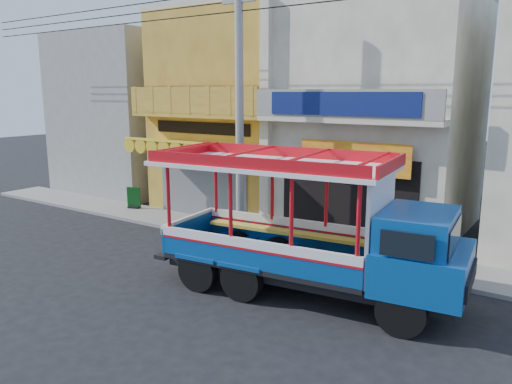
{
  "coord_description": "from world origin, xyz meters",
  "views": [
    {
      "loc": [
        8.32,
        -9.62,
        4.91
      ],
      "look_at": [
        0.17,
        2.5,
        1.96
      ],
      "focal_mm": 35.0,
      "sensor_mm": 36.0,
      "label": 1
    }
  ],
  "objects_px": {
    "utility_pole": "(243,87)",
    "songthaew_truck": "(327,232)",
    "green_sign": "(134,199)",
    "potted_plant_a": "(301,231)",
    "potted_plant_c": "(399,246)",
    "potted_plant_b": "(388,249)"
  },
  "relations": [
    {
      "from": "potted_plant_a",
      "to": "potted_plant_c",
      "type": "xyz_separation_m",
      "value": [
        3.09,
        0.17,
        0.03
      ]
    },
    {
      "from": "utility_pole",
      "to": "potted_plant_c",
      "type": "height_order",
      "value": "utility_pole"
    },
    {
      "from": "songthaew_truck",
      "to": "green_sign",
      "type": "height_order",
      "value": "songthaew_truck"
    },
    {
      "from": "green_sign",
      "to": "potted_plant_a",
      "type": "height_order",
      "value": "green_sign"
    },
    {
      "from": "green_sign",
      "to": "utility_pole",
      "type": "bearing_deg",
      "value": -9.59
    },
    {
      "from": "utility_pole",
      "to": "potted_plant_b",
      "type": "distance_m",
      "value": 6.53
    },
    {
      "from": "potted_plant_a",
      "to": "green_sign",
      "type": "bearing_deg",
      "value": 137.0
    },
    {
      "from": "songthaew_truck",
      "to": "potted_plant_a",
      "type": "bearing_deg",
      "value": 127.3
    },
    {
      "from": "songthaew_truck",
      "to": "potted_plant_a",
      "type": "height_order",
      "value": "songthaew_truck"
    },
    {
      "from": "green_sign",
      "to": "potted_plant_a",
      "type": "distance_m",
      "value": 8.25
    },
    {
      "from": "utility_pole",
      "to": "songthaew_truck",
      "type": "relative_size",
      "value": 3.64
    },
    {
      "from": "potted_plant_b",
      "to": "songthaew_truck",
      "type": "bearing_deg",
      "value": 140.59
    },
    {
      "from": "green_sign",
      "to": "potted_plant_c",
      "type": "xyz_separation_m",
      "value": [
        11.32,
        -0.36,
        0.08
      ]
    },
    {
      "from": "green_sign",
      "to": "potted_plant_a",
      "type": "relative_size",
      "value": 1.05
    },
    {
      "from": "utility_pole",
      "to": "songthaew_truck",
      "type": "bearing_deg",
      "value": -31.86
    },
    {
      "from": "songthaew_truck",
      "to": "green_sign",
      "type": "relative_size",
      "value": 8.65
    },
    {
      "from": "potted_plant_b",
      "to": "potted_plant_c",
      "type": "bearing_deg",
      "value": -41.14
    },
    {
      "from": "songthaew_truck",
      "to": "potted_plant_c",
      "type": "height_order",
      "value": "songthaew_truck"
    },
    {
      "from": "utility_pole",
      "to": "green_sign",
      "type": "bearing_deg",
      "value": 170.41
    },
    {
      "from": "potted_plant_a",
      "to": "utility_pole",
      "type": "bearing_deg",
      "value": 157.54
    },
    {
      "from": "utility_pole",
      "to": "potted_plant_a",
      "type": "height_order",
      "value": "utility_pole"
    },
    {
      "from": "potted_plant_b",
      "to": "potted_plant_c",
      "type": "xyz_separation_m",
      "value": [
        0.12,
        0.58,
        -0.03
      ]
    }
  ]
}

